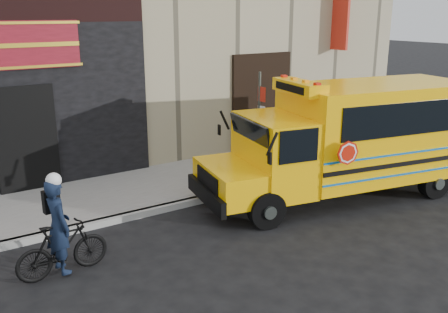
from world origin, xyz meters
name	(u,v)px	position (x,y,z in m)	size (l,w,h in m)	color
ground	(267,243)	(0.00, 0.00, 0.00)	(120.00, 120.00, 0.00)	black
curb	(199,200)	(0.00, 2.60, 0.07)	(40.00, 0.20, 0.15)	#999993
sidewalk	(170,182)	(0.00, 4.10, 0.07)	(40.00, 3.00, 0.15)	slate
school_bus	(354,136)	(3.41, 1.01, 1.51)	(7.17, 3.35, 2.92)	black
sign_pole	(259,124)	(2.00, 2.92, 1.63)	(0.06, 0.26, 2.95)	#3D4540
bicycle	(62,249)	(-3.68, 1.00, 0.48)	(0.45, 1.59, 0.96)	black
cyclist	(58,229)	(-3.69, 1.06, 0.84)	(0.61, 0.40, 1.68)	black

